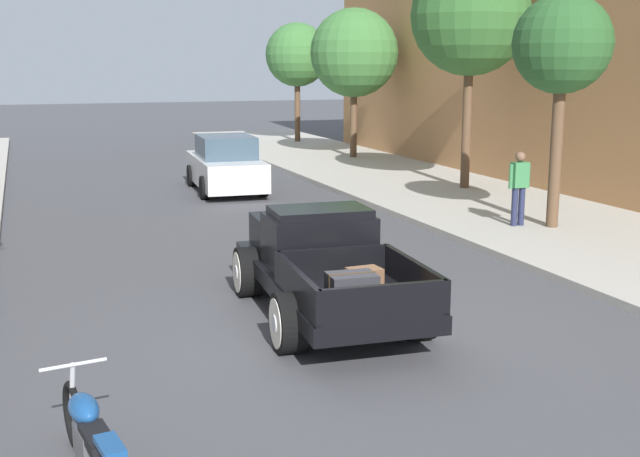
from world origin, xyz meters
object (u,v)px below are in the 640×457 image
at_px(street_tree_second, 471,16).
at_px(street_tree_third, 354,53).
at_px(hotrod_truck_black, 321,262).
at_px(motorcycle_parked, 90,435).
at_px(car_background_white, 226,166).
at_px(pedestrian_sidewalk_right, 519,184).
at_px(street_tree_farthest, 297,55).
at_px(street_tree_nearest, 562,46).

xyz_separation_m(street_tree_second, street_tree_third, (0.00, 8.39, -0.91)).
bearing_deg(hotrod_truck_black, motorcycle_parked, -132.46).
bearing_deg(car_background_white, hotrod_truck_black, -96.96).
bearing_deg(street_tree_second, street_tree_third, 90.00).
bearing_deg(street_tree_third, pedestrian_sidewalk_right, -97.39).
bearing_deg(motorcycle_parked, street_tree_second, 48.83).
bearing_deg(street_tree_farthest, pedestrian_sidewalk_right, -95.08).
height_order(hotrod_truck_black, street_tree_second, street_tree_second).
height_order(motorcycle_parked, street_tree_nearest, street_tree_nearest).
relative_size(motorcycle_parked, street_tree_second, 0.32).
height_order(motorcycle_parked, street_tree_farthest, street_tree_farthest).
xyz_separation_m(hotrod_truck_black, motorcycle_parked, (-3.69, -4.03, -0.31)).
xyz_separation_m(hotrod_truck_black, pedestrian_sidewalk_right, (6.13, 3.92, 0.33)).
bearing_deg(street_tree_nearest, street_tree_farthest, 86.78).
relative_size(car_background_white, street_tree_nearest, 0.88).
distance_m(street_tree_nearest, street_tree_farthest, 20.93).
distance_m(car_background_white, pedestrian_sidewalk_right, 9.24).
bearing_deg(street_tree_nearest, street_tree_second, 78.76).
bearing_deg(street_tree_third, street_tree_second, -90.00).
bearing_deg(street_tree_nearest, car_background_white, 122.61).
xyz_separation_m(motorcycle_parked, street_tree_third, (11.60, 21.64, 3.65)).
bearing_deg(car_background_white, street_tree_nearest, -57.39).
relative_size(hotrod_truck_black, motorcycle_parked, 2.38).
xyz_separation_m(pedestrian_sidewalk_right, street_tree_third, (1.78, 13.70, 3.00)).
xyz_separation_m(street_tree_third, street_tree_farthest, (0.05, 6.83, -0.01)).
distance_m(street_tree_nearest, street_tree_second, 5.87).
relative_size(hotrod_truck_black, street_tree_nearest, 1.00).
height_order(pedestrian_sidewalk_right, street_tree_farthest, street_tree_farthest).
distance_m(motorcycle_parked, street_tree_third, 24.83).
bearing_deg(car_background_white, pedestrian_sidewalk_right, -59.53).
distance_m(street_tree_third, street_tree_farthest, 6.83).
distance_m(hotrod_truck_black, pedestrian_sidewalk_right, 7.28).
relative_size(pedestrian_sidewalk_right, street_tree_farthest, 0.31).
xyz_separation_m(motorcycle_parked, street_tree_nearest, (10.47, 7.58, 3.60)).
bearing_deg(car_background_white, street_tree_farthest, 62.65).
bearing_deg(motorcycle_parked, hotrod_truck_black, 47.54).
distance_m(pedestrian_sidewalk_right, street_tree_third, 14.13).
xyz_separation_m(street_tree_nearest, street_tree_farthest, (1.18, 20.90, 0.04)).
bearing_deg(street_tree_second, motorcycle_parked, -131.17).
bearing_deg(motorcycle_parked, pedestrian_sidewalk_right, 38.99).
relative_size(motorcycle_parked, car_background_white, 0.48).
bearing_deg(pedestrian_sidewalk_right, street_tree_nearest, -29.94).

